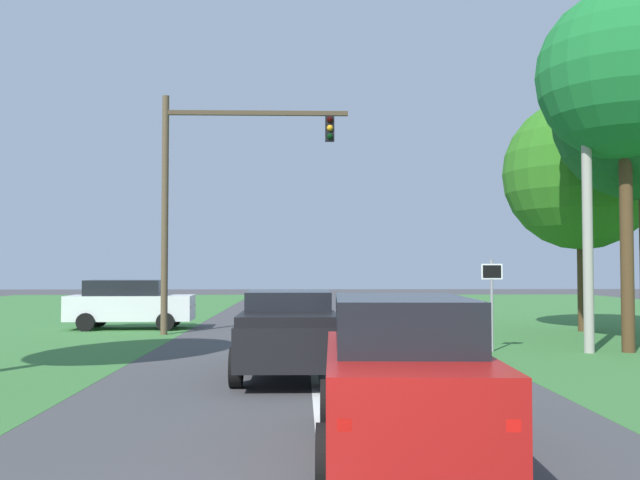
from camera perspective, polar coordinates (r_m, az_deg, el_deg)
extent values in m
plane|color=#424244|center=(15.86, -0.48, -10.81)|extent=(120.00, 120.00, 0.00)
cube|color=#9E1411|center=(9.20, 6.73, -11.72)|extent=(2.13, 4.82, 0.98)
cube|color=black|center=(9.34, 6.56, -6.56)|extent=(1.82, 3.01, 0.64)
cube|color=red|center=(6.85, 1.97, -14.64)|extent=(0.14, 0.07, 0.12)
cube|color=red|center=(7.06, 15.29, -14.20)|extent=(0.14, 0.07, 0.12)
cylinder|color=black|center=(10.69, 0.66, -13.06)|extent=(0.26, 0.73, 0.72)
cylinder|color=black|center=(10.85, 11.12, -12.86)|extent=(0.26, 0.73, 0.72)
cylinder|color=black|center=(7.83, 0.54, -17.13)|extent=(0.26, 0.73, 0.72)
cylinder|color=black|center=(8.04, 14.97, -16.64)|extent=(0.26, 0.73, 0.72)
cube|color=black|center=(15.83, -2.50, -7.81)|extent=(2.04, 5.47, 0.85)
cube|color=black|center=(15.50, -2.51, -5.23)|extent=(1.79, 2.08, 0.60)
cube|color=black|center=(14.10, -2.63, -6.35)|extent=(1.93, 2.08, 0.20)
cube|color=red|center=(13.19, -6.38, -8.74)|extent=(0.14, 0.06, 0.12)
cube|color=red|center=(13.15, 0.94, -8.77)|extent=(0.14, 0.06, 0.12)
cylinder|color=black|center=(17.61, -5.73, -8.63)|extent=(0.24, 0.80, 0.80)
cylinder|color=black|center=(17.57, 0.95, -8.65)|extent=(0.24, 0.80, 0.80)
cylinder|color=black|center=(14.26, -6.77, -10.15)|extent=(0.24, 0.80, 0.80)
cylinder|color=black|center=(14.22, 1.52, -10.19)|extent=(0.24, 0.80, 0.80)
cylinder|color=brown|center=(25.60, -12.39, 2.02)|extent=(0.24, 0.24, 8.47)
cube|color=#4C3D2B|center=(25.71, -5.09, 10.15)|extent=(6.49, 0.16, 0.16)
cube|color=black|center=(25.57, 0.79, 8.95)|extent=(0.32, 0.28, 0.90)
sphere|color=black|center=(25.49, 0.80, 9.68)|extent=(0.22, 0.22, 0.22)
sphere|color=orange|center=(25.43, 0.80, 9.02)|extent=(0.22, 0.22, 0.22)
sphere|color=black|center=(25.37, 0.80, 8.35)|extent=(0.22, 0.22, 0.22)
cylinder|color=gray|center=(20.61, 13.68, -5.13)|extent=(0.08, 0.08, 2.60)
cube|color=white|center=(20.55, 13.68, -2.49)|extent=(0.60, 0.03, 0.44)
cube|color=black|center=(20.54, 13.69, -2.49)|extent=(0.52, 0.01, 0.36)
cylinder|color=#4C351E|center=(27.95, 20.39, -3.11)|extent=(0.36, 0.36, 3.73)
sphere|color=#2D711D|center=(28.16, 20.28, 5.06)|extent=(5.70, 5.70, 5.70)
cube|color=silver|center=(28.20, -15.00, -5.30)|extent=(4.76, 1.97, 0.95)
cube|color=black|center=(28.22, -15.45, -3.73)|extent=(2.87, 1.69, 0.59)
cube|color=red|center=(27.08, -10.48, -5.37)|extent=(0.06, 0.14, 0.12)
cube|color=red|center=(28.56, -10.10, -5.20)|extent=(0.06, 0.14, 0.12)
cylinder|color=black|center=(27.68, -18.37, -6.30)|extent=(0.69, 0.24, 0.68)
cylinder|color=black|center=(29.44, -17.44, -6.06)|extent=(0.69, 0.24, 0.68)
cylinder|color=black|center=(27.07, -12.36, -6.46)|extent=(0.69, 0.24, 0.68)
cylinder|color=black|center=(28.87, -11.78, -6.19)|extent=(0.69, 0.24, 0.68)
cylinder|color=#9E998E|center=(21.13, 20.71, 4.45)|extent=(0.28, 0.28, 9.54)
cylinder|color=#4C351E|center=(21.55, 23.49, -0.36)|extent=(0.36, 0.36, 5.99)
sphere|color=#1A6E2E|center=(22.22, 23.30, 12.15)|extent=(4.85, 4.85, 4.85)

